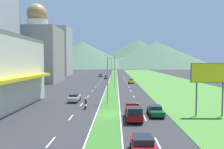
# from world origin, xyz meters

# --- Properties ---
(ground_plane) EXTENTS (600.00, 600.00, 0.00)m
(ground_plane) POSITION_xyz_m (0.00, 0.00, 0.00)
(ground_plane) COLOR #2D2D30
(grass_median) EXTENTS (3.20, 240.00, 0.06)m
(grass_median) POSITION_xyz_m (0.00, 60.00, 0.03)
(grass_median) COLOR #387028
(grass_median) RESTS_ON ground_plane
(grass_verge_right) EXTENTS (24.00, 240.00, 0.06)m
(grass_verge_right) POSITION_xyz_m (20.60, 60.00, 0.03)
(grass_verge_right) COLOR #477F33
(grass_verge_right) RESTS_ON ground_plane
(lane_dash_left_1) EXTENTS (0.16, 2.80, 0.01)m
(lane_dash_left_1) POSITION_xyz_m (-5.10, -10.86, 0.01)
(lane_dash_left_1) COLOR silver
(lane_dash_left_1) RESTS_ON ground_plane
(lane_dash_left_2) EXTENTS (0.16, 2.80, 0.01)m
(lane_dash_left_2) POSITION_xyz_m (-5.10, -1.72, 0.01)
(lane_dash_left_2) COLOR silver
(lane_dash_left_2) RESTS_ON ground_plane
(lane_dash_left_3) EXTENTS (0.16, 2.80, 0.01)m
(lane_dash_left_3) POSITION_xyz_m (-5.10, 7.42, 0.01)
(lane_dash_left_3) COLOR silver
(lane_dash_left_3) RESTS_ON ground_plane
(lane_dash_left_4) EXTENTS (0.16, 2.80, 0.01)m
(lane_dash_left_4) POSITION_xyz_m (-5.10, 16.56, 0.01)
(lane_dash_left_4) COLOR silver
(lane_dash_left_4) RESTS_ON ground_plane
(lane_dash_left_5) EXTENTS (0.16, 2.80, 0.01)m
(lane_dash_left_5) POSITION_xyz_m (-5.10, 25.70, 0.01)
(lane_dash_left_5) COLOR silver
(lane_dash_left_5) RESTS_ON ground_plane
(lane_dash_left_6) EXTENTS (0.16, 2.80, 0.01)m
(lane_dash_left_6) POSITION_xyz_m (-5.10, 34.84, 0.01)
(lane_dash_left_6) COLOR silver
(lane_dash_left_6) RESTS_ON ground_plane
(lane_dash_left_7) EXTENTS (0.16, 2.80, 0.01)m
(lane_dash_left_7) POSITION_xyz_m (-5.10, 43.98, 0.01)
(lane_dash_left_7) COLOR silver
(lane_dash_left_7) RESTS_ON ground_plane
(lane_dash_left_8) EXTENTS (0.16, 2.80, 0.01)m
(lane_dash_left_8) POSITION_xyz_m (-5.10, 53.13, 0.01)
(lane_dash_left_8) COLOR silver
(lane_dash_left_8) RESTS_ON ground_plane
(lane_dash_left_9) EXTENTS (0.16, 2.80, 0.01)m
(lane_dash_left_9) POSITION_xyz_m (-5.10, 62.27, 0.01)
(lane_dash_left_9) COLOR silver
(lane_dash_left_9) RESTS_ON ground_plane
(lane_dash_left_10) EXTENTS (0.16, 2.80, 0.01)m
(lane_dash_left_10) POSITION_xyz_m (-5.10, 71.41, 0.01)
(lane_dash_left_10) COLOR silver
(lane_dash_left_10) RESTS_ON ground_plane
(lane_dash_left_11) EXTENTS (0.16, 2.80, 0.01)m
(lane_dash_left_11) POSITION_xyz_m (-5.10, 80.55, 0.01)
(lane_dash_left_11) COLOR silver
(lane_dash_left_11) RESTS_ON ground_plane
(lane_dash_left_12) EXTENTS (0.16, 2.80, 0.01)m
(lane_dash_left_12) POSITION_xyz_m (-5.10, 89.69, 0.01)
(lane_dash_left_12) COLOR silver
(lane_dash_left_12) RESTS_ON ground_plane
(lane_dash_left_13) EXTENTS (0.16, 2.80, 0.01)m
(lane_dash_left_13) POSITION_xyz_m (-5.10, 98.83, 0.01)
(lane_dash_left_13) COLOR silver
(lane_dash_left_13) RESTS_ON ground_plane
(lane_dash_right_1) EXTENTS (0.16, 2.80, 0.01)m
(lane_dash_right_1) POSITION_xyz_m (5.10, -10.86, 0.01)
(lane_dash_right_1) COLOR silver
(lane_dash_right_1) RESTS_ON ground_plane
(lane_dash_right_2) EXTENTS (0.16, 2.80, 0.01)m
(lane_dash_right_2) POSITION_xyz_m (5.10, -1.72, 0.01)
(lane_dash_right_2) COLOR silver
(lane_dash_right_2) RESTS_ON ground_plane
(lane_dash_right_3) EXTENTS (0.16, 2.80, 0.01)m
(lane_dash_right_3) POSITION_xyz_m (5.10, 7.42, 0.01)
(lane_dash_right_3) COLOR silver
(lane_dash_right_3) RESTS_ON ground_plane
(lane_dash_right_4) EXTENTS (0.16, 2.80, 0.01)m
(lane_dash_right_4) POSITION_xyz_m (5.10, 16.56, 0.01)
(lane_dash_right_4) COLOR silver
(lane_dash_right_4) RESTS_ON ground_plane
(lane_dash_right_5) EXTENTS (0.16, 2.80, 0.01)m
(lane_dash_right_5) POSITION_xyz_m (5.10, 25.70, 0.01)
(lane_dash_right_5) COLOR silver
(lane_dash_right_5) RESTS_ON ground_plane
(lane_dash_right_6) EXTENTS (0.16, 2.80, 0.01)m
(lane_dash_right_6) POSITION_xyz_m (5.10, 34.84, 0.01)
(lane_dash_right_6) COLOR silver
(lane_dash_right_6) RESTS_ON ground_plane
(lane_dash_right_7) EXTENTS (0.16, 2.80, 0.01)m
(lane_dash_right_7) POSITION_xyz_m (5.10, 43.98, 0.01)
(lane_dash_right_7) COLOR silver
(lane_dash_right_7) RESTS_ON ground_plane
(lane_dash_right_8) EXTENTS (0.16, 2.80, 0.01)m
(lane_dash_right_8) POSITION_xyz_m (5.10, 53.13, 0.01)
(lane_dash_right_8) COLOR silver
(lane_dash_right_8) RESTS_ON ground_plane
(lane_dash_right_9) EXTENTS (0.16, 2.80, 0.01)m
(lane_dash_right_9) POSITION_xyz_m (5.10, 62.27, 0.01)
(lane_dash_right_9) COLOR silver
(lane_dash_right_9) RESTS_ON ground_plane
(lane_dash_right_10) EXTENTS (0.16, 2.80, 0.01)m
(lane_dash_right_10) POSITION_xyz_m (5.10, 71.41, 0.01)
(lane_dash_right_10) COLOR silver
(lane_dash_right_10) RESTS_ON ground_plane
(lane_dash_right_11) EXTENTS (0.16, 2.80, 0.01)m
(lane_dash_right_11) POSITION_xyz_m (5.10, 80.55, 0.01)
(lane_dash_right_11) COLOR silver
(lane_dash_right_11) RESTS_ON ground_plane
(lane_dash_right_12) EXTENTS (0.16, 2.80, 0.01)m
(lane_dash_right_12) POSITION_xyz_m (5.10, 89.69, 0.01)
(lane_dash_right_12) COLOR silver
(lane_dash_right_12) RESTS_ON ground_plane
(lane_dash_right_13) EXTENTS (0.16, 2.80, 0.01)m
(lane_dash_right_13) POSITION_xyz_m (5.10, 98.83, 0.01)
(lane_dash_right_13) COLOR silver
(lane_dash_right_13) RESTS_ON ground_plane
(edge_line_median_left) EXTENTS (0.16, 240.00, 0.01)m
(edge_line_median_left) POSITION_xyz_m (-1.75, 60.00, 0.01)
(edge_line_median_left) COLOR silver
(edge_line_median_left) RESTS_ON ground_plane
(edge_line_median_right) EXTENTS (0.16, 240.00, 0.01)m
(edge_line_median_right) POSITION_xyz_m (1.75, 60.00, 0.01)
(edge_line_median_right) COLOR silver
(edge_line_median_right) RESTS_ON ground_plane
(domed_building) EXTENTS (16.52, 16.52, 29.61)m
(domed_building) POSITION_xyz_m (-28.71, 50.79, 11.71)
(domed_building) COLOR #9E9384
(domed_building) RESTS_ON ground_plane
(midrise_colored) EXTENTS (16.56, 16.56, 27.29)m
(midrise_colored) POSITION_xyz_m (-33.73, 92.32, 13.64)
(midrise_colored) COLOR #B7B2A8
(midrise_colored) RESTS_ON ground_plane
(hill_far_left) EXTENTS (141.46, 141.46, 34.93)m
(hill_far_left) POSITION_xyz_m (-44.08, 257.79, 17.46)
(hill_far_left) COLOR #47664C
(hill_far_left) RESTS_ON ground_plane
(hill_far_center) EXTENTS (141.87, 141.87, 42.62)m
(hill_far_center) POSITION_xyz_m (32.55, 295.42, 21.31)
(hill_far_center) COLOR #47664C
(hill_far_center) RESTS_ON ground_plane
(hill_far_right) EXTENTS (163.14, 163.14, 35.99)m
(hill_far_right) POSITION_xyz_m (55.83, 269.74, 17.99)
(hill_far_right) COLOR #47664C
(hill_far_right) RESTS_ON ground_plane
(street_lamp_near) EXTENTS (2.80, 0.46, 8.55)m
(street_lamp_near) POSITION_xyz_m (-0.08, 8.02, 4.95)
(street_lamp_near) COLOR #99999E
(street_lamp_near) RESTS_ON ground_plane
(street_lamp_mid) EXTENTS (3.28, 0.28, 9.96)m
(street_lamp_mid) POSITION_xyz_m (0.42, 32.79, 5.73)
(street_lamp_mid) COLOR #99999E
(street_lamp_mid) RESTS_ON ground_plane
(street_lamp_far) EXTENTS (2.99, 0.28, 9.34)m
(street_lamp_far) POSITION_xyz_m (-0.47, 57.53, 5.37)
(street_lamp_far) COLOR #99999E
(street_lamp_far) RESTS_ON ground_plane
(billboard_roadside) EXTENTS (5.41, 0.28, 7.54)m
(billboard_roadside) POSITION_xyz_m (14.29, -0.77, 5.77)
(billboard_roadside) COLOR #4C4C51
(billboard_roadside) RESTS_ON ground_plane
(car_0) EXTENTS (2.00, 4.22, 1.45)m
(car_0) POSITION_xyz_m (6.76, -0.50, 0.75)
(car_0) COLOR #0C5128
(car_0) RESTS_ON ground_plane
(car_1) EXTENTS (1.98, 4.09, 1.60)m
(car_1) POSITION_xyz_m (3.35, -13.79, 0.80)
(car_1) COLOR maroon
(car_1) RESTS_ON ground_plane
(car_2) EXTENTS (2.01, 4.15, 1.42)m
(car_2) POSITION_xyz_m (-6.91, 80.32, 0.74)
(car_2) COLOR slate
(car_2) RESTS_ON ground_plane
(car_3) EXTENTS (1.94, 4.75, 1.50)m
(car_3) POSITION_xyz_m (-6.97, 10.45, 0.77)
(car_3) COLOR #B2B2B7
(car_3) RESTS_ON ground_plane
(car_4) EXTENTS (1.97, 4.73, 1.58)m
(car_4) POSITION_xyz_m (6.57, 46.15, 0.80)
(car_4) COLOR yellow
(car_4) RESTS_ON ground_plane
(car_5) EXTENTS (1.86, 4.49, 1.59)m
(car_5) POSITION_xyz_m (-3.30, 67.44, 0.80)
(car_5) COLOR slate
(car_5) RESTS_ON ground_plane
(pickup_truck_0) EXTENTS (2.18, 5.40, 2.00)m
(pickup_truck_0) POSITION_xyz_m (3.48, -2.99, 0.98)
(pickup_truck_0) COLOR maroon
(pickup_truck_0) RESTS_ON ground_plane
(motorcycle_rider) EXTENTS (0.36, 2.00, 1.80)m
(motorcycle_rider) POSITION_xyz_m (-3.82, 3.96, 0.75)
(motorcycle_rider) COLOR black
(motorcycle_rider) RESTS_ON ground_plane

